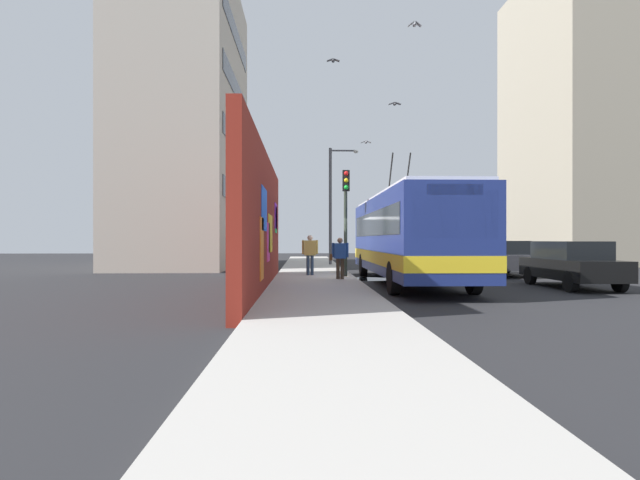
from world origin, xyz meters
TOP-DOWN VIEW (x-y plane):
  - ground_plane at (0.00, 0.00)m, footprint 80.00×80.00m
  - sidewalk_slab at (0.00, 1.60)m, footprint 48.00×3.20m
  - graffiti_wall at (-4.18, 3.35)m, footprint 13.62×0.32m
  - building_far_left at (10.56, 9.20)m, footprint 12.14×6.12m
  - building_far_right at (14.40, -17.00)m, footprint 11.48×6.82m
  - city_bus at (-1.70, -1.80)m, footprint 11.91×2.68m
  - parked_car_black at (-3.52, -7.00)m, footprint 4.28×1.77m
  - parked_car_dark_gray at (2.57, -7.00)m, footprint 4.48×1.90m
  - pedestrian_midblock at (0.84, 1.79)m, footprint 0.22×0.67m
  - pedestrian_at_curb at (-1.28, 0.69)m, footprint 0.22×0.72m
  - traffic_light at (0.05, 0.35)m, footprint 0.49×0.28m
  - street_lamp at (9.96, 0.26)m, footprint 0.44×1.76m
  - flying_pigeons at (2.12, -1.16)m, footprint 7.49×3.48m
  - curbside_puddle at (0.51, -0.60)m, footprint 2.02×2.02m

SIDE VIEW (x-z plane):
  - ground_plane at x=0.00m, z-range 0.00..0.00m
  - curbside_puddle at x=0.51m, z-range 0.00..0.00m
  - sidewalk_slab at x=0.00m, z-range 0.00..0.15m
  - parked_car_black at x=-3.52m, z-range 0.04..1.62m
  - parked_car_dark_gray at x=2.57m, z-range 0.04..1.62m
  - pedestrian_at_curb at x=-1.28m, z-range 0.27..1.83m
  - pedestrian_midblock at x=0.84m, z-range 0.30..1.97m
  - city_bus at x=-1.70m, z-range -0.71..4.36m
  - graffiti_wall at x=-4.18m, z-range 0.00..4.34m
  - traffic_light at x=0.05m, z-range 0.89..5.19m
  - street_lamp at x=9.96m, z-range 0.65..7.62m
  - flying_pigeons at x=2.12m, z-range 6.76..10.06m
  - building_far_left at x=10.56m, z-range 0.00..17.24m
  - building_far_right at x=14.40m, z-range 0.00..20.03m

